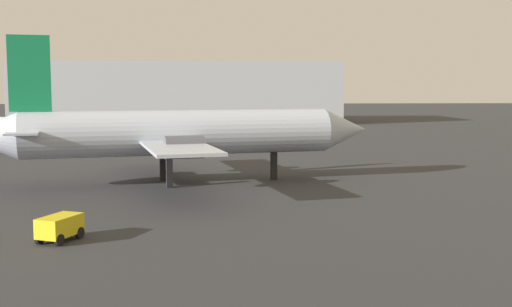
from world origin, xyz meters
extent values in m
cylinder|color=#B2BCCC|center=(-0.83, 45.10, 4.14)|extent=(24.89, 8.74, 3.64)
cone|color=#B2BCCC|center=(13.19, 48.12, 4.14)|extent=(4.67, 4.39, 3.64)
cube|color=#B2BCCC|center=(-2.04, 44.84, 3.59)|extent=(9.56, 25.20, 0.23)
cube|color=#B2BCCC|center=(-12.43, 42.61, 4.50)|extent=(3.94, 8.34, 0.15)
cube|color=#147F4C|center=(-11.96, 42.71, 8.82)|extent=(3.06, 0.92, 5.73)
cylinder|color=#4C4C54|center=(-2.30, 49.61, 3.41)|extent=(3.17, 2.29, 1.72)
cylinder|color=#4C4C54|center=(-0.32, 40.39, 3.41)|extent=(3.17, 2.29, 1.72)
cube|color=black|center=(6.89, 46.76, 1.16)|extent=(0.57, 0.57, 2.32)
cube|color=black|center=(-2.44, 46.72, 1.16)|extent=(0.57, 0.57, 2.32)
cube|color=black|center=(-1.64, 42.97, 1.16)|extent=(0.57, 0.57, 2.32)
cylinder|color=silver|center=(-20.77, 81.50, 2.57)|extent=(20.90, 5.21, 2.41)
cone|color=silver|center=(-9.17, 79.92, 2.57)|extent=(2.95, 2.75, 2.41)
cube|color=silver|center=(-21.80, 81.65, 2.21)|extent=(6.24, 19.60, 0.17)
cylinder|color=#4C4C54|center=(-20.68, 85.19, 2.09)|extent=(2.34, 1.60, 1.31)
cylinder|color=#4C4C54|center=(-21.68, 77.93, 2.09)|extent=(2.34, 1.60, 1.31)
cube|color=black|center=(-14.18, 80.60, 0.68)|extent=(0.41, 0.41, 1.36)
cube|color=black|center=(-21.60, 83.09, 0.68)|extent=(0.41, 0.41, 1.36)
cube|color=black|center=(-22.00, 80.20, 0.68)|extent=(0.41, 0.41, 1.36)
cube|color=gold|center=(-5.96, 25.96, 0.80)|extent=(2.14, 2.72, 1.00)
cylinder|color=black|center=(-6.17, 26.96, 0.30)|extent=(0.42, 0.63, 0.60)
cylinder|color=black|center=(-5.09, 26.50, 0.30)|extent=(0.42, 0.63, 0.60)
cylinder|color=black|center=(-6.83, 25.42, 0.30)|extent=(0.42, 0.63, 0.60)
cylinder|color=black|center=(-5.76, 24.96, 0.30)|extent=(0.42, 0.63, 0.60)
cube|color=#999EA3|center=(-5.73, 136.91, 6.62)|extent=(69.01, 25.37, 13.24)
camera|label=1|loc=(1.93, -6.07, 7.78)|focal=44.35mm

